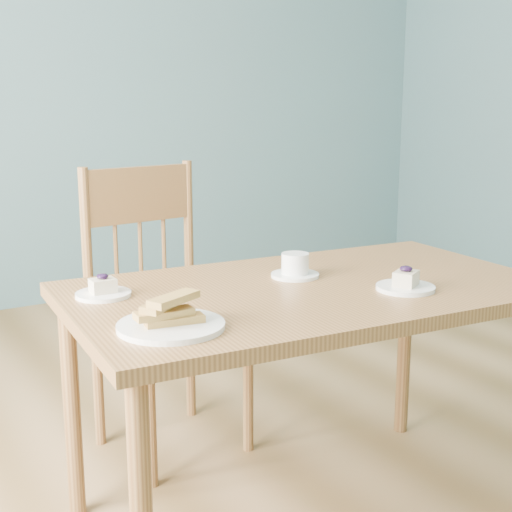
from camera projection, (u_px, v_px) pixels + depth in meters
room at (372, 43)px, 2.05m from camera, size 5.01×5.01×2.71m
dining_table at (310, 310)px, 1.95m from camera, size 1.36×0.85×0.70m
dining_chair at (163, 307)px, 2.43m from camera, size 0.49×0.47×0.98m
cheesecake_plate_near at (406, 284)px, 1.89m from camera, size 0.16×0.16×0.07m
cheesecake_plate_far at (103, 291)px, 1.83m from camera, size 0.14×0.14×0.06m
coffee_cup at (295, 267)px, 2.03m from camera, size 0.14×0.14×0.07m
biscotti_plate at (171, 319)px, 1.57m from camera, size 0.24×0.24×0.08m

